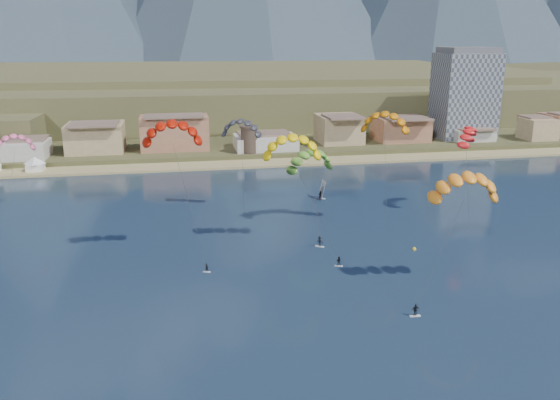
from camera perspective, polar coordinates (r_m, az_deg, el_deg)
name	(u,v)px	position (r m, az deg, el deg)	size (l,w,h in m)	color
ground	(324,340)	(78.15, 4.35, -13.62)	(2400.00, 2400.00, 0.00)	black
beach	(236,164)	(176.62, -4.33, 3.57)	(2200.00, 12.00, 0.90)	tan
land	(190,71)	(626.89, -8.93, 12.49)	(2200.00, 900.00, 4.00)	brown
foothills	(253,93)	(302.07, -2.71, 10.56)	(940.00, 210.00, 18.00)	brown
town	(104,134)	(191.24, -16.99, 6.25)	(400.00, 24.00, 12.00)	beige
apartment_tower	(465,94)	(220.07, 17.82, 9.99)	(20.00, 16.00, 32.00)	gray
watchtower	(249,139)	(183.77, -3.09, 6.03)	(5.82, 5.82, 8.60)	#47382D
kitesurfer_red	(172,129)	(101.18, -10.64, 6.96)	(10.86, 12.17, 26.07)	silver
kitesurfer_yellow	(292,143)	(106.14, 1.24, 5.65)	(12.29, 16.51, 23.92)	silver
kitesurfer_orange	(465,182)	(92.33, 17.86, 1.70)	(17.65, 12.46, 21.89)	silver
kitesurfer_green	(310,158)	(120.48, 3.03, 4.22)	(12.02, 20.59, 19.87)	silver
distant_kite_pink	(14,140)	(141.06, -24.86, 5.43)	(9.85, 7.05, 19.04)	#262626
distant_kite_dark	(241,125)	(128.41, -3.88, 7.42)	(10.12, 7.35, 22.13)	#262626
distant_kite_orange	(385,119)	(119.06, 10.36, 7.94)	(10.87, 8.45, 25.15)	#262626
distant_kite_red	(467,133)	(133.52, 18.03, 6.34)	(8.68, 9.99, 20.73)	#262626
windsurfer	(321,193)	(140.09, 4.08, 0.69)	(2.75, 2.76, 4.37)	silver
buoy	(414,249)	(110.41, 13.15, -4.74)	(0.71, 0.71, 0.71)	yellow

